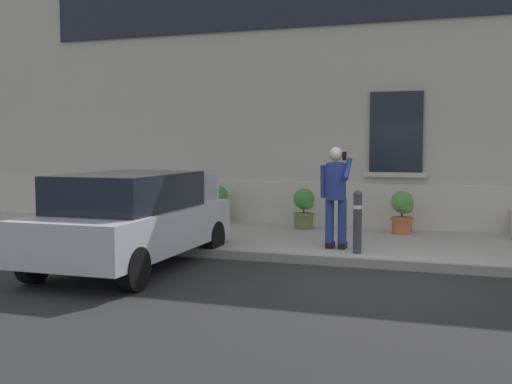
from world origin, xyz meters
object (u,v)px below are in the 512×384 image
(hatchback_car_silver, at_px, (132,218))
(bollard_near_person, at_px, (358,219))
(bollard_far_left, at_px, (164,212))
(planter_charcoal, at_px, (218,204))
(planter_olive, at_px, (304,207))
(planter_terracotta, at_px, (403,211))
(person_on_phone, at_px, (336,191))

(hatchback_car_silver, bearing_deg, bollard_near_person, 25.95)
(bollard_far_left, xyz_separation_m, planter_charcoal, (-0.06, 2.77, -0.11))
(bollard_far_left, xyz_separation_m, planter_olive, (1.99, 2.56, -0.11))
(planter_charcoal, bearing_deg, bollard_far_left, -88.67)
(bollard_far_left, relative_size, planter_charcoal, 1.22)
(hatchback_car_silver, height_order, bollard_far_left, hatchback_car_silver)
(hatchback_car_silver, height_order, planter_terracotta, hatchback_car_silver)
(hatchback_car_silver, relative_size, person_on_phone, 2.33)
(planter_olive, bearing_deg, person_on_phone, -63.30)
(planter_charcoal, height_order, planter_terracotta, same)
(bollard_far_left, bearing_deg, hatchback_car_silver, -80.23)
(bollard_near_person, xyz_separation_m, planter_charcoal, (-3.61, 2.77, -0.11))
(bollard_far_left, bearing_deg, bollard_near_person, 0.00)
(bollard_near_person, bearing_deg, planter_charcoal, 142.49)
(bollard_far_left, xyz_separation_m, planter_terracotta, (4.04, 2.49, -0.11))
(person_on_phone, relative_size, planter_olive, 2.04)
(hatchback_car_silver, height_order, bollard_near_person, hatchback_car_silver)
(planter_terracotta, bearing_deg, planter_charcoal, 176.04)
(person_on_phone, height_order, planter_terracotta, person_on_phone)
(planter_terracotta, bearing_deg, hatchback_car_silver, -132.67)
(bollard_far_left, distance_m, planter_charcoal, 2.78)
(bollard_near_person, bearing_deg, hatchback_car_silver, -154.05)
(bollard_far_left, distance_m, planter_olive, 3.24)
(person_on_phone, bearing_deg, planter_charcoal, 153.24)
(planter_olive, bearing_deg, bollard_far_left, -127.78)
(bollard_near_person, distance_m, planter_olive, 3.00)
(bollard_far_left, xyz_separation_m, person_on_phone, (3.12, 0.31, 0.44))
(hatchback_car_silver, distance_m, bollard_far_left, 1.62)
(hatchback_car_silver, relative_size, planter_terracotta, 4.75)
(bollard_far_left, distance_m, planter_terracotta, 4.74)
(planter_olive, relative_size, planter_terracotta, 1.00)
(bollard_near_person, relative_size, planter_olive, 1.22)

